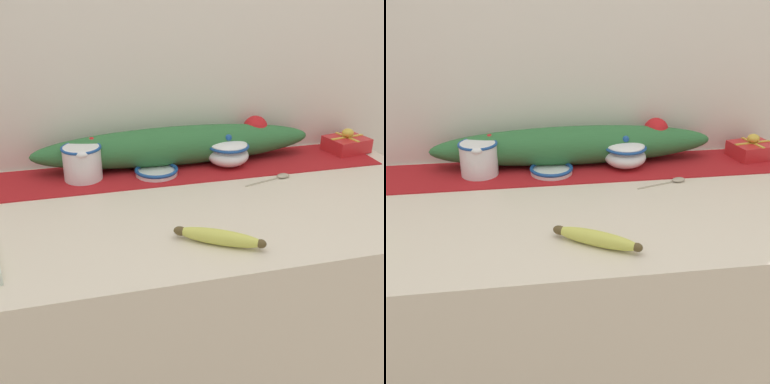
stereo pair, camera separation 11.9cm
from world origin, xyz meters
TOP-DOWN VIEW (x-y plane):
  - countertop at (0.00, 0.00)m, footprint 1.35×0.69m
  - back_wall at (0.00, 0.37)m, footprint 2.15×0.04m
  - table_runner at (0.00, 0.23)m, footprint 1.24×0.22m
  - cream_pitcher at (-0.29, 0.23)m, footprint 0.11×0.13m
  - sugar_bowl at (0.15, 0.23)m, footprint 0.13×0.13m
  - small_dish at (-0.08, 0.21)m, footprint 0.13×0.13m
  - banana at (-0.02, -0.22)m, footprint 0.19×0.14m
  - spoon at (0.27, 0.10)m, footprint 0.15×0.06m
  - gift_box at (0.57, 0.25)m, footprint 0.14×0.13m
  - poinsettia_garland at (0.01, 0.28)m, footprint 0.87×0.13m

SIDE VIEW (x-z plane):
  - countertop at x=0.00m, z-range 0.00..0.89m
  - table_runner at x=0.00m, z-range 0.89..0.90m
  - spoon at x=0.27m, z-range 0.89..0.90m
  - small_dish at x=-0.08m, z-range 0.90..0.92m
  - banana at x=-0.02m, z-range 0.89..0.93m
  - gift_box at x=0.57m, z-range 0.88..0.96m
  - sugar_bowl at x=0.15m, z-range 0.89..0.99m
  - cream_pitcher at x=-0.29m, z-range 0.90..1.00m
  - poinsettia_garland at x=0.01m, z-range 0.89..1.02m
  - back_wall at x=0.00m, z-range 0.00..2.40m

